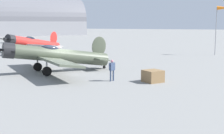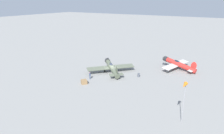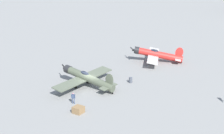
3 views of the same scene
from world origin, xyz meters
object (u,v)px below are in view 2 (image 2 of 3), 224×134
Objects in this scene: ground_crew_mechanic at (90,75)px; windsock_mast at (184,87)px; airplane_mid_apron at (178,64)px; fuel_drum at (139,75)px; airplane_foreground at (111,67)px; equipment_crate at (84,82)px.

windsock_mast reaches higher than ground_crew_mechanic.
fuel_drum is (6.78, 10.68, -1.09)m from airplane_mid_apron.
ground_crew_mechanic is at bearing -18.83° from windsock_mast.
fuel_drum is 0.13× the size of windsock_mast.
airplane_mid_apron is 24.27m from ground_crew_mechanic.
airplane_mid_apron is 1.61× the size of windsock_mast.
airplane_foreground is 9.57m from equipment_crate.
airplane_foreground is at bearing -33.99° from windsock_mast.
windsock_mast reaches higher than airplane_foreground.
airplane_foreground reaches higher than ground_crew_mechanic.
ground_crew_mechanic reaches higher than fuel_drum.
airplane_foreground reaches higher than equipment_crate.
equipment_crate is at bearing 68.62° from airplane_mid_apron.
airplane_mid_apron is (-14.02, -11.75, -0.02)m from airplane_foreground.
airplane_foreground is 1.55× the size of windsock_mast.
ground_crew_mechanic is (2.18, 6.31, -0.55)m from airplane_foreground.
fuel_drum is at bearing -129.19° from airplane_foreground.
airplane_mid_apron is 12.03× the size of fuel_drum.
airplane_mid_apron is 12.70m from fuel_drum.
equipment_crate is at bearing 123.16° from airplane_foreground.
fuel_drum is at bearing 154.80° from ground_crew_mechanic.
windsock_mast is at bearing 97.88° from ground_crew_mechanic.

